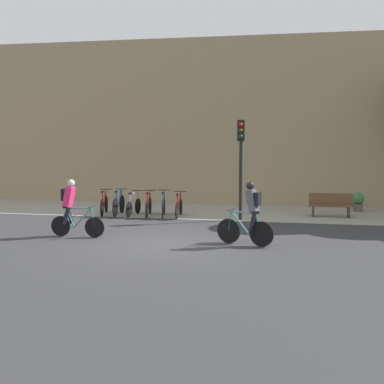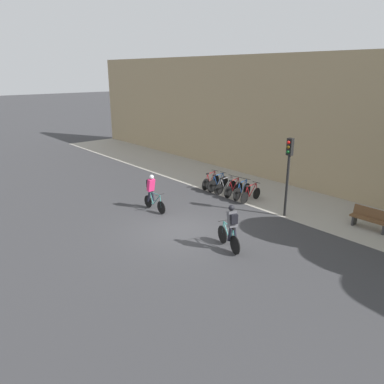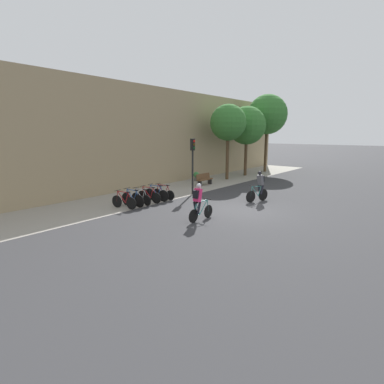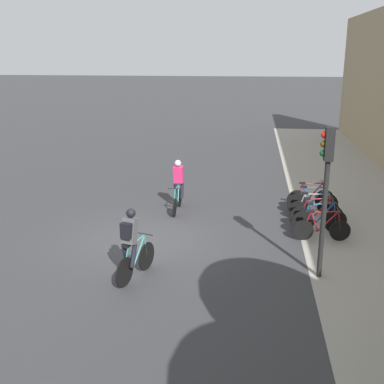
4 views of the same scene
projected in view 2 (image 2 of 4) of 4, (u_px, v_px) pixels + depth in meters
name	position (u px, v px, depth m)	size (l,w,h in m)	color
ground	(182.00, 231.00, 15.73)	(200.00, 200.00, 0.00)	#333335
kerb_strip	(280.00, 197.00, 19.91)	(44.00, 4.50, 0.01)	gray
building_facade	(314.00, 124.00, 20.35)	(44.00, 0.60, 7.36)	#9E8966
cyclist_pink	(152.00, 191.00, 17.88)	(1.73, 0.46, 1.75)	black
cyclist_grey	(231.00, 227.00, 13.78)	(1.65, 0.63, 1.79)	black
parked_bike_0	(211.00, 181.00, 21.34)	(0.49, 1.62, 0.97)	black
parked_bike_1	(218.00, 183.00, 20.90)	(0.46, 1.71, 0.99)	black
parked_bike_2	(226.00, 186.00, 20.48)	(0.46, 1.63, 0.94)	black
parked_bike_3	(234.00, 189.00, 20.05)	(0.46, 1.67, 0.96)	black
parked_bike_4	(242.00, 191.00, 19.61)	(0.50, 1.68, 0.99)	black
parked_bike_5	(251.00, 194.00, 19.18)	(0.46, 1.65, 0.94)	black
traffic_light_pole	(289.00, 163.00, 16.59)	(0.26, 0.30, 3.63)	black
bench	(371.00, 219.00, 15.80)	(1.62, 0.44, 0.89)	brown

